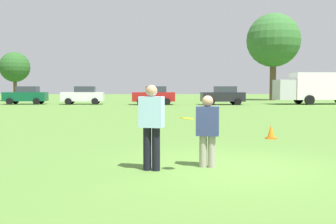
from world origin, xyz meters
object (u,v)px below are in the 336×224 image
parked_car_mid_left (26,95)px  parked_car_mid_right (154,95)px  frisbee (187,119)px  player_defender (208,128)px  parked_car_center (83,95)px  parked_car_near_right (223,95)px  player_thrower (152,122)px  box_truck (319,87)px  traffic_cone (271,132)px

parked_car_mid_left → parked_car_mid_right: bearing=-6.0°
parked_car_mid_right → frisbee: bearing=-88.7°
player_defender → parked_car_center: size_ratio=0.36×
parked_car_near_right → player_defender: bearing=-100.3°
frisbee → parked_car_mid_left: parked_car_mid_left is taller
player_thrower → box_truck: size_ratio=0.20×
player_thrower → parked_car_mid_left: 35.64m
frisbee → parked_car_mid_right: 32.04m
frisbee → parked_car_mid_left: size_ratio=0.06×
player_thrower → parked_car_center: bearing=102.4°
traffic_cone → parked_car_center: size_ratio=0.11×
player_defender → frisbee: 0.75m
player_defender → frisbee: bearing=-131.9°
frisbee → traffic_cone: 6.19m
player_thrower → parked_car_mid_right: parked_car_mid_right is taller
parked_car_near_right → parked_car_mid_right: bearing=176.9°
player_defender → traffic_cone: player_defender is taller
parked_car_mid_right → parked_car_near_right: (6.86, -0.37, 0.00)m
player_thrower → parked_car_mid_right: (-0.05, 31.79, -0.06)m
player_defender → parked_car_near_right: parked_car_near_right is taller
parked_car_mid_right → traffic_cone: bearing=-81.6°
parked_car_center → player_defender: bearing=-75.6°
frisbee → parked_car_center: (-7.89, 33.05, -0.15)m
traffic_cone → player_thrower: bearing=-128.1°
frisbee → traffic_cone: frisbee is taller
frisbee → parked_car_mid_right: (-0.75, 32.03, -0.15)m
player_defender → parked_car_near_right: 31.63m
player_thrower → parked_car_near_right: 32.15m
player_thrower → parked_car_near_right: size_ratio=0.41×
parked_car_near_right → parked_car_center: bearing=174.3°
player_thrower → parked_car_mid_left: size_ratio=0.41×
traffic_cone → frisbee: bearing=-121.6°
traffic_cone → parked_car_mid_left: parked_car_mid_left is taller
parked_car_center → parked_car_mid_left: bearing=176.6°
player_thrower → frisbee: 0.74m
frisbee → traffic_cone: size_ratio=0.57×
player_thrower → parked_car_mid_right: 31.79m
player_thrower → traffic_cone: size_ratio=3.63×
parked_car_mid_left → parked_car_center: bearing=-3.4°
parked_car_mid_right → box_truck: (16.76, 0.31, 0.83)m
parked_car_mid_left → box_truck: 29.79m
parked_car_near_right → frisbee: bearing=-100.9°
parked_car_center → box_truck: (23.90, -0.71, 0.83)m
parked_car_mid_right → parked_car_center: bearing=171.8°
parked_car_near_right → box_truck: (9.90, 0.68, 0.83)m
traffic_cone → box_truck: 30.03m
parked_car_center → traffic_cone: bearing=-68.3°
player_thrower → player_defender: bearing=14.0°
traffic_cone → parked_car_mid_right: (-3.96, 26.80, 0.69)m
parked_car_mid_right → parked_car_near_right: 6.87m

